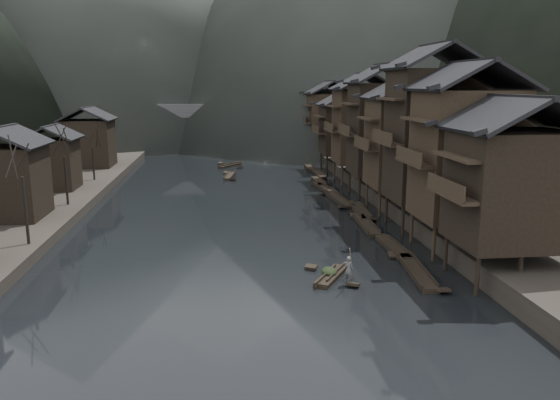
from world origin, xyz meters
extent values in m
plane|color=black|center=(0.00, 0.00, 0.00)|extent=(300.00, 300.00, 0.00)
cube|color=#2D2823|center=(35.00, 40.00, 0.90)|extent=(40.00, 200.00, 1.80)
cylinder|color=black|center=(14.20, -10.40, 1.30)|extent=(0.30, 0.30, 2.90)
cylinder|color=black|center=(14.20, -5.60, 1.30)|extent=(0.30, 0.30, 2.90)
cylinder|color=black|center=(16.95, -10.40, 1.30)|extent=(0.30, 0.30, 2.90)
cylinder|color=black|center=(16.95, -5.60, 1.30)|extent=(0.30, 0.30, 2.90)
cube|color=black|center=(17.30, -8.00, 6.29)|extent=(7.00, 6.00, 7.38)
cube|color=#2D2419|center=(13.30, -8.00, 5.92)|extent=(1.20, 5.70, 0.25)
cylinder|color=#2D2419|center=(14.20, -3.40, 1.30)|extent=(0.30, 0.30, 2.90)
cylinder|color=#2D2419|center=(14.20, 1.40, 1.30)|extent=(0.30, 0.30, 2.90)
cylinder|color=#2D2419|center=(16.95, -3.40, 1.30)|extent=(0.30, 0.30, 2.90)
cylinder|color=#2D2419|center=(16.95, 1.40, 1.30)|extent=(0.30, 0.30, 2.90)
cube|color=#2D2419|center=(17.30, -1.00, 7.51)|extent=(7.00, 6.00, 9.81)
cube|color=#2D2419|center=(13.30, -1.00, 7.02)|extent=(1.20, 5.70, 0.25)
cylinder|color=black|center=(14.20, 3.60, 1.30)|extent=(0.30, 0.30, 2.90)
cylinder|color=black|center=(14.20, 8.40, 1.30)|extent=(0.30, 0.30, 2.90)
cylinder|color=black|center=(16.95, 3.60, 1.30)|extent=(0.30, 0.30, 2.90)
cylinder|color=black|center=(16.95, 8.40, 1.30)|extent=(0.30, 0.30, 2.90)
cube|color=black|center=(17.30, 6.00, 8.36)|extent=(7.00, 6.00, 11.53)
cube|color=#2D2419|center=(13.30, 6.00, 7.79)|extent=(1.20, 5.70, 0.25)
cylinder|color=#2D2419|center=(14.20, 10.60, 1.30)|extent=(0.30, 0.30, 2.90)
cylinder|color=#2D2419|center=(14.20, 15.40, 1.30)|extent=(0.30, 0.30, 2.90)
cylinder|color=#2D2419|center=(16.95, 10.60, 1.30)|extent=(0.30, 0.30, 2.90)
cylinder|color=#2D2419|center=(16.95, 15.40, 1.30)|extent=(0.30, 0.30, 2.90)
cube|color=#2D2419|center=(17.30, 13.00, 7.00)|extent=(7.00, 6.00, 8.81)
cube|color=#2D2419|center=(13.30, 13.00, 6.56)|extent=(1.20, 5.70, 0.25)
cylinder|color=black|center=(14.20, 18.60, 1.30)|extent=(0.30, 0.30, 2.90)
cylinder|color=black|center=(14.20, 23.40, 1.30)|extent=(0.30, 0.30, 2.90)
cylinder|color=black|center=(16.95, 18.60, 1.30)|extent=(0.30, 0.30, 2.90)
cylinder|color=black|center=(16.95, 23.40, 1.30)|extent=(0.30, 0.30, 2.90)
cube|color=black|center=(17.30, 21.00, 7.78)|extent=(7.00, 6.00, 10.35)
cube|color=#2D2419|center=(13.30, 21.00, 7.26)|extent=(1.20, 5.70, 0.25)
cylinder|color=#2D2419|center=(14.20, 27.60, 1.30)|extent=(0.30, 0.30, 2.90)
cylinder|color=#2D2419|center=(14.20, 32.40, 1.30)|extent=(0.30, 0.30, 2.90)
cylinder|color=#2D2419|center=(16.95, 27.60, 1.30)|extent=(0.30, 0.30, 2.90)
cylinder|color=#2D2419|center=(16.95, 32.40, 1.30)|extent=(0.30, 0.30, 2.90)
cube|color=#2D2419|center=(17.30, 30.00, 7.36)|extent=(7.00, 6.00, 9.53)
cube|color=#2D2419|center=(13.30, 30.00, 6.89)|extent=(1.20, 5.70, 0.25)
cylinder|color=black|center=(14.20, 37.60, 1.30)|extent=(0.30, 0.30, 2.90)
cylinder|color=black|center=(14.20, 42.40, 1.30)|extent=(0.30, 0.30, 2.90)
cylinder|color=black|center=(16.95, 37.60, 1.30)|extent=(0.30, 0.30, 2.90)
cylinder|color=black|center=(16.95, 42.40, 1.30)|extent=(0.30, 0.30, 2.90)
cube|color=black|center=(17.30, 40.00, 6.17)|extent=(7.00, 6.00, 7.15)
cube|color=#2D2419|center=(13.30, 40.00, 5.82)|extent=(1.20, 5.70, 0.25)
cylinder|color=#2D2419|center=(14.20, 49.60, 1.30)|extent=(0.30, 0.30, 2.90)
cylinder|color=#2D2419|center=(14.20, 54.40, 1.30)|extent=(0.30, 0.30, 2.90)
cylinder|color=#2D2419|center=(16.95, 49.60, 1.30)|extent=(0.30, 0.30, 2.90)
cylinder|color=#2D2419|center=(16.95, 54.40, 1.30)|extent=(0.30, 0.30, 2.90)
cube|color=#2D2419|center=(17.30, 52.00, 6.91)|extent=(7.00, 6.00, 8.62)
cube|color=#2D2419|center=(13.30, 52.00, 6.48)|extent=(1.20, 5.70, 0.25)
cube|color=black|center=(-20.50, 10.00, 4.45)|extent=(6.00, 6.00, 6.50)
cube|color=black|center=(-20.50, 24.00, 4.10)|extent=(5.00, 5.00, 5.80)
cube|color=black|center=(-20.50, 42.00, 4.60)|extent=(6.50, 6.50, 6.80)
cylinder|color=black|center=(-17.00, 1.02, 3.79)|extent=(0.24, 0.24, 5.18)
cylinder|color=black|center=(-17.00, 15.09, 3.64)|extent=(0.24, 0.24, 4.88)
cylinder|color=black|center=(-17.00, 29.79, 3.23)|extent=(0.24, 0.24, 4.07)
cube|color=black|center=(11.92, -6.10, 0.15)|extent=(1.84, 7.67, 0.30)
cube|color=black|center=(11.92, -6.10, 0.33)|extent=(1.88, 7.53, 0.10)
cube|color=black|center=(11.56, -2.47, 0.29)|extent=(1.02, 1.02, 0.37)
cube|color=black|center=(12.28, -9.73, 0.29)|extent=(1.02, 1.02, 0.37)
cube|color=black|center=(12.07, -0.52, 0.15)|extent=(1.26, 5.95, 0.30)
cube|color=black|center=(12.07, -0.52, 0.33)|extent=(1.31, 5.83, 0.10)
cube|color=black|center=(12.15, 2.32, 0.29)|extent=(0.95, 0.76, 0.32)
cube|color=black|center=(12.00, -3.36, 0.29)|extent=(0.95, 0.76, 0.32)
cube|color=black|center=(11.81, 6.74, 0.15)|extent=(1.43, 7.50, 0.30)
cube|color=black|center=(11.81, 6.74, 0.33)|extent=(1.48, 7.36, 0.10)
cube|color=black|center=(11.65, 10.31, 0.29)|extent=(0.98, 0.95, 0.36)
cube|color=black|center=(11.98, 3.16, 0.29)|extent=(0.98, 0.95, 0.36)
cube|color=black|center=(12.68, 12.31, 0.15)|extent=(1.58, 7.64, 0.30)
cube|color=black|center=(12.68, 12.31, 0.33)|extent=(1.62, 7.50, 0.10)
cube|color=black|center=(12.45, 15.94, 0.29)|extent=(0.99, 0.99, 0.37)
cube|color=black|center=(12.91, 8.67, 0.29)|extent=(0.99, 0.99, 0.37)
cube|color=black|center=(11.69, 17.87, 0.15)|extent=(1.72, 7.73, 0.30)
cube|color=black|center=(11.69, 17.87, 0.33)|extent=(1.77, 7.58, 0.10)
cube|color=black|center=(11.99, 21.54, 0.29)|extent=(1.01, 1.01, 0.37)
cube|color=black|center=(11.39, 14.20, 0.29)|extent=(1.01, 1.01, 0.37)
cube|color=black|center=(11.32, 25.03, 0.15)|extent=(2.03, 7.03, 0.30)
cube|color=black|center=(11.32, 25.03, 0.33)|extent=(2.06, 6.90, 0.10)
cube|color=black|center=(11.77, 28.33, 0.29)|extent=(1.04, 0.97, 0.35)
cube|color=black|center=(10.88, 21.73, 0.29)|extent=(1.04, 0.97, 0.35)
cube|color=black|center=(11.50, 29.57, 0.15)|extent=(1.17, 5.94, 0.30)
cube|color=black|center=(11.50, 29.57, 0.33)|extent=(1.23, 5.83, 0.10)
cube|color=black|center=(11.47, 32.41, 0.29)|extent=(0.94, 0.75, 0.32)
cube|color=black|center=(11.54, 26.72, 0.29)|extent=(0.94, 0.75, 0.32)
cube|color=black|center=(12.67, 36.04, 0.15)|extent=(1.19, 7.10, 0.30)
cube|color=black|center=(12.67, 36.04, 0.33)|extent=(1.24, 6.96, 0.10)
cube|color=black|center=(12.63, 39.44, 0.29)|extent=(0.95, 0.88, 0.35)
cube|color=black|center=(12.72, 32.64, 0.29)|extent=(0.95, 0.88, 0.35)
cube|color=black|center=(12.39, 42.82, 0.15)|extent=(1.48, 7.17, 0.30)
cube|color=black|center=(12.39, 42.82, 0.33)|extent=(1.53, 7.03, 0.10)
cube|color=black|center=(12.20, 46.23, 0.29)|extent=(0.98, 0.92, 0.35)
cube|color=black|center=(12.57, 39.41, 0.29)|extent=(0.98, 0.92, 0.35)
cube|color=black|center=(12.62, 48.69, 0.15)|extent=(1.47, 6.63, 0.30)
cube|color=black|center=(12.62, 48.69, 0.33)|extent=(1.51, 6.50, 0.10)
cube|color=black|center=(12.80, 51.84, 0.29)|extent=(0.98, 0.86, 0.34)
cube|color=black|center=(12.44, 45.54, 0.29)|extent=(0.98, 0.86, 0.34)
cube|color=black|center=(-0.16, 35.55, 0.15)|extent=(1.81, 5.85, 0.30)
cube|color=black|center=(-0.16, 35.55, 0.33)|extent=(1.84, 5.74, 0.10)
cube|color=black|center=(-0.55, 38.29, 0.29)|extent=(0.94, 0.83, 0.32)
cube|color=black|center=(0.24, 32.81, 0.29)|extent=(0.94, 0.83, 0.32)
cube|color=black|center=(0.09, 46.08, 0.15)|extent=(3.95, 5.12, 0.30)
cube|color=black|center=(0.09, 46.08, 0.33)|extent=(3.92, 5.06, 0.10)
cube|color=black|center=(-1.40, 48.27, 0.29)|extent=(1.09, 1.05, 0.31)
cube|color=black|center=(1.59, 43.90, 0.29)|extent=(1.09, 1.05, 0.31)
cube|color=#4C4C4F|center=(0.00, 72.00, 7.20)|extent=(40.00, 6.00, 1.60)
cube|color=#4C4C4F|center=(0.00, 69.30, 8.50)|extent=(40.00, 0.50, 1.00)
cube|color=#4C4C4F|center=(0.00, 74.70, 8.50)|extent=(40.00, 0.50, 1.00)
cube|color=#4C4C4F|center=(-14.00, 72.00, 3.20)|extent=(3.20, 6.00, 6.40)
cube|color=#4C4C4F|center=(-4.50, 72.00, 3.20)|extent=(3.20, 6.00, 6.40)
cube|color=#4C4C4F|center=(4.50, 72.00, 3.20)|extent=(3.20, 6.00, 6.40)
cube|color=#4C4C4F|center=(14.00, 72.00, 3.20)|extent=(3.20, 6.00, 6.40)
cube|color=black|center=(5.89, -6.35, 0.15)|extent=(3.05, 4.29, 0.30)
cube|color=black|center=(5.89, -6.35, 0.33)|extent=(3.04, 4.24, 0.10)
cube|color=black|center=(4.83, -4.52, 0.29)|extent=(0.98, 0.89, 0.29)
cube|color=black|center=(6.96, -8.18, 0.29)|extent=(0.98, 0.89, 0.29)
ellipsoid|color=black|center=(5.78, -6.16, 0.75)|extent=(1.05, 1.38, 0.63)
imported|color=#5E5E61|center=(6.73, -7.80, 1.33)|extent=(0.77, 0.76, 1.79)
cylinder|color=#8C7A51|center=(6.93, -7.80, 3.91)|extent=(1.13, 2.98, 3.38)
camera|label=1|loc=(-1.35, -40.72, 12.84)|focal=35.00mm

